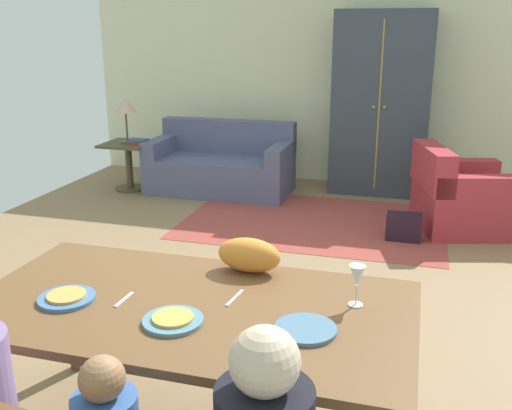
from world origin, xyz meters
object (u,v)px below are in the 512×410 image
plate_near_woman (305,329)px  table_lamp (125,107)px  armchair (460,198)px  handbag (404,227)px  cat (249,255)px  plate_near_man (67,298)px  plate_near_child (173,321)px  dining_table (190,317)px  side_table (129,159)px  couch (221,166)px  book_upper (138,140)px  wine_glass (357,277)px  armoire (381,104)px  book_lower (139,143)px

plate_near_woman → table_lamp: 5.12m
armchair → handbag: 0.72m
plate_near_woman → cat: bearing=127.1°
plate_near_man → plate_near_child: bearing=-6.4°
dining_table → cat: size_ratio=6.07×
cat → plate_near_man: bearing=-139.0°
table_lamp → side_table: bearing=0.0°
couch → book_upper: (-0.95, -0.28, 0.32)m
dining_table → wine_glass: size_ratio=10.44×
side_table → table_lamp: 0.63m
armoire → cat: bearing=-93.9°
book_lower → side_table: bearing=166.7°
dining_table → armoire: 4.84m
book_lower → book_upper: (-0.02, 0.02, 0.03)m
armoire → book_lower: 2.88m
armoire → table_lamp: (-2.90, -0.76, -0.04)m
couch → armchair: size_ratio=1.58×
book_lower → handbag: bearing=-15.4°
handbag → armchair: bearing=44.3°
plate_near_man → cat: 0.87m
cat → plate_near_child: bearing=-101.0°
handbag → cat: bearing=-104.0°
dining_table → plate_near_woman: plate_near_woman is taller
plate_near_woman → wine_glass: (0.17, 0.28, 0.12)m
cat → couch: (-1.51, 3.90, -0.54)m
plate_near_woman → book_upper: (-2.84, 4.13, -0.15)m
plate_near_man → armchair: armchair is taller
plate_near_man → cat: (0.68, 0.53, 0.08)m
book_upper → table_lamp: bearing=172.6°
side_table → book_lower: 0.28m
dining_table → table_lamp: size_ratio=3.59×
couch → armoire: armoire is taller
side_table → armchair: bearing=-6.3°
dining_table → table_lamp: table_lamp is taller
wine_glass → table_lamp: size_ratio=0.34×
book_lower → armchair: bearing=-5.9°
couch → plate_near_child: bearing=-73.2°
plate_near_man → book_upper: 4.51m
wine_glass → table_lamp: (-3.15, 3.87, 0.12)m
plate_near_woman → side_table: (-2.98, 4.15, -0.39)m
couch → handbag: (2.19, -1.16, -0.17)m
plate_near_child → wine_glass: (0.70, 0.36, 0.12)m
plate_near_child → handbag: (0.83, 3.33, -0.64)m
plate_near_man → book_upper: plate_near_man is taller
wine_glass → side_table: bearing=129.2°
dining_table → cat: 0.46m
wine_glass → plate_near_woman: bearing=-120.5°
couch → book_upper: couch is taller
couch → armchair: bearing=-14.0°
plate_near_child → table_lamp: size_ratio=0.46×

